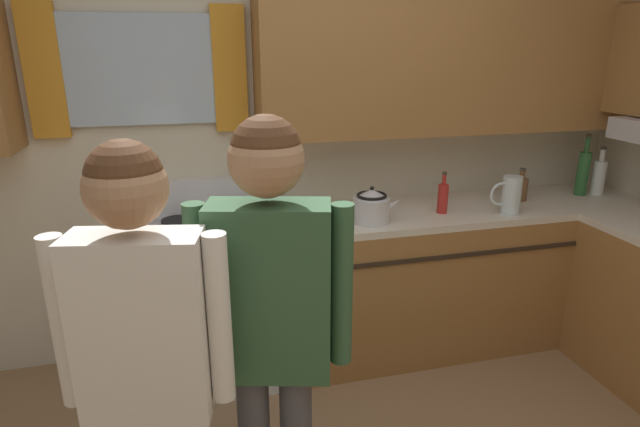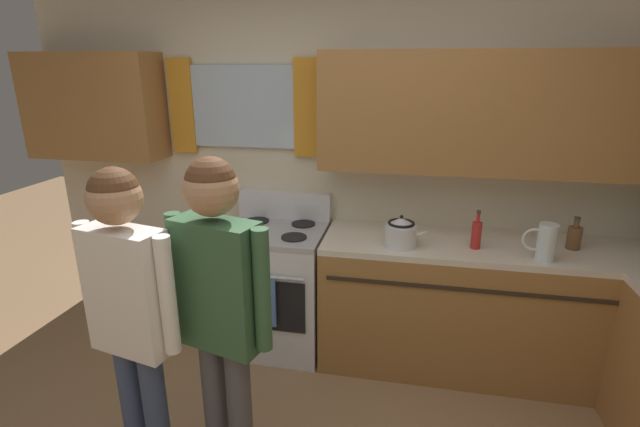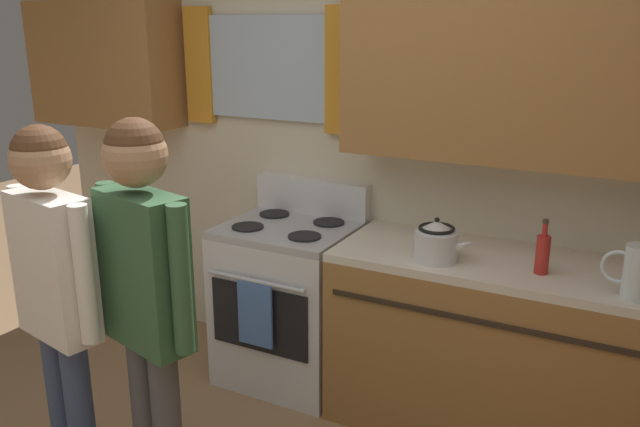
# 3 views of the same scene
# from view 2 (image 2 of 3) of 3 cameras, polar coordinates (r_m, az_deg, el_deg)

# --- Properties ---
(back_wall_unit) EXTENTS (4.60, 0.42, 2.60)m
(back_wall_unit) POSITION_cam_2_polar(r_m,az_deg,el_deg) (3.23, 4.14, 8.59)
(back_wall_unit) COLOR beige
(back_wall_unit) RESTS_ON ground
(kitchen_counter_run) EXTENTS (2.34, 1.84, 0.90)m
(kitchen_counter_run) POSITION_cam_2_polar(r_m,az_deg,el_deg) (3.13, 27.84, -13.74)
(kitchen_counter_run) COLOR #9E6B38
(kitchen_counter_run) RESTS_ON ground
(stove_oven) EXTENTS (0.69, 0.67, 1.10)m
(stove_oven) POSITION_cam_2_polar(r_m,az_deg,el_deg) (3.38, -5.41, -8.86)
(stove_oven) COLOR silver
(stove_oven) RESTS_ON ground
(bottle_sauce_red) EXTENTS (0.06, 0.06, 0.25)m
(bottle_sauce_red) POSITION_cam_2_polar(r_m,az_deg,el_deg) (2.99, 18.86, -2.45)
(bottle_sauce_red) COLOR red
(bottle_sauce_red) RESTS_ON kitchen_counter_run
(bottle_squat_brown) EXTENTS (0.08, 0.08, 0.21)m
(bottle_squat_brown) POSITION_cam_2_polar(r_m,az_deg,el_deg) (3.24, 29.06, -2.56)
(bottle_squat_brown) COLOR brown
(bottle_squat_brown) RESTS_ON kitchen_counter_run
(stovetop_kettle) EXTENTS (0.27, 0.20, 0.21)m
(stovetop_kettle) POSITION_cam_2_polar(r_m,az_deg,el_deg) (2.91, 10.04, -2.29)
(stovetop_kettle) COLOR silver
(stovetop_kettle) RESTS_ON kitchen_counter_run
(water_pitcher) EXTENTS (0.19, 0.11, 0.22)m
(water_pitcher) POSITION_cam_2_polar(r_m,az_deg,el_deg) (2.97, 26.22, -3.18)
(water_pitcher) COLOR silver
(water_pitcher) RESTS_ON kitchen_counter_run
(adult_left) EXTENTS (0.49, 0.23, 1.61)m
(adult_left) POSITION_cam_2_polar(r_m,az_deg,el_deg) (2.16, -22.60, -10.30)
(adult_left) COLOR #38476B
(adult_left) RESTS_ON ground
(adult_in_plaid) EXTENTS (0.50, 0.25, 1.65)m
(adult_in_plaid) POSITION_cam_2_polar(r_m,az_deg,el_deg) (2.03, -12.41, -10.21)
(adult_in_plaid) COLOR #4C4C51
(adult_in_plaid) RESTS_ON ground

